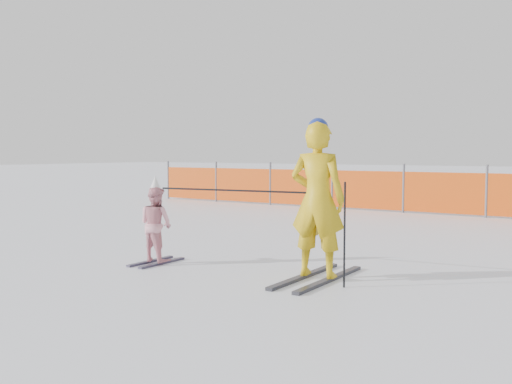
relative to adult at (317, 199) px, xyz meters
The scene contains 5 objects.
ground 1.49m from the adult, behind, with size 120.00×120.00×0.00m, color white.
adult is the anchor object (origin of this frame).
child 2.39m from the adult, behind, with size 0.53×0.86×1.22m.
ski_poles 0.61m from the adult, 162.68° to the right, with size 2.67×0.32×1.21m.
safety_fence 8.43m from the adult, 107.65° to the left, with size 14.35×0.06×1.25m.
Camera 1 is at (4.27, -5.95, 1.54)m, focal length 40.00 mm.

